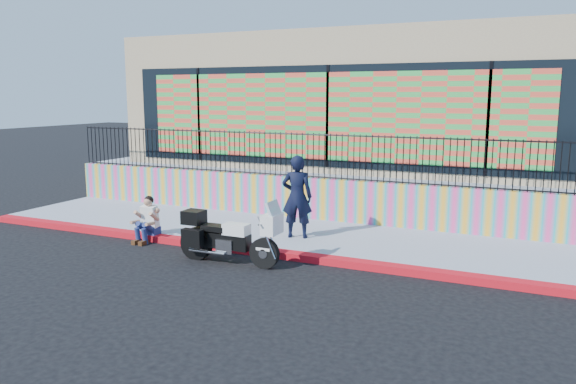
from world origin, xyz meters
The scene contains 10 objects.
ground centered at (0.00, 0.00, 0.00)m, with size 90.00×90.00×0.00m, color black.
red_curb centered at (0.00, 0.00, 0.07)m, with size 16.00×0.30×0.15m, color red.
sidewalk centered at (0.00, 1.65, 0.07)m, with size 16.00×3.00×0.15m, color #868DA0.
mural_wall centered at (0.00, 3.25, 0.70)m, with size 16.00×0.20×1.10m, color #FF4395.
metal_fence centered at (0.00, 3.25, 1.85)m, with size 15.80×0.04×1.20m, color black, non-canonical shape.
elevated_platform centered at (0.00, 8.35, 0.62)m, with size 16.00×10.00×1.25m, color #868DA0.
storefront_building centered at (0.00, 8.13, 3.25)m, with size 14.00×8.06×4.00m.
police_motorcycle centered at (-0.30, -0.83, 0.58)m, with size 2.24×0.74×1.40m.
police_officer centered at (0.37, 1.20, 1.12)m, with size 0.71×0.46×1.93m, color black.
seated_man centered at (-2.93, -0.16, 0.45)m, with size 0.54×0.71×1.06m.
Camera 1 is at (5.51, -10.50, 3.45)m, focal length 35.00 mm.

